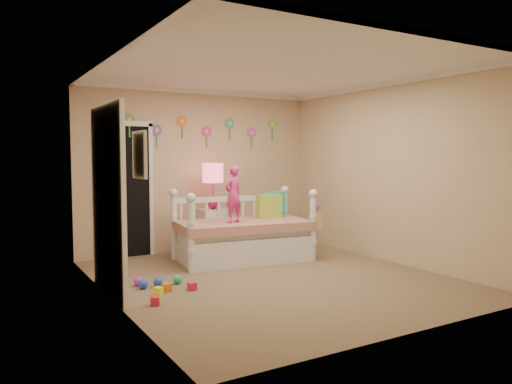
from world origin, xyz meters
TOP-DOWN VIEW (x-y plane):
  - floor at (0.00, 0.00)m, footprint 4.00×4.50m
  - ceiling at (0.00, 0.00)m, footprint 4.00×4.50m
  - back_wall at (0.00, 2.25)m, footprint 4.00×0.01m
  - left_wall at (-2.00, 0.00)m, footprint 0.01×4.50m
  - right_wall at (2.00, 0.00)m, footprint 0.01×4.50m
  - crown_molding at (0.00, 0.00)m, footprint 4.00×4.50m
  - daybed at (0.19, 1.14)m, footprint 2.06×1.27m
  - pillow_turquoise at (0.92, 1.41)m, footprint 0.40×0.23m
  - pillow_lime at (0.68, 1.19)m, footprint 0.39×0.17m
  - child at (-0.03, 1.02)m, footprint 0.34×0.28m
  - nightstand at (0.05, 1.86)m, footprint 0.46×0.37m
  - table_lamp at (0.05, 1.86)m, footprint 0.33×0.33m
  - closet_doorway at (-1.25, 2.23)m, footprint 0.90×0.04m
  - flower_decals at (-0.09, 2.24)m, footprint 3.40×0.02m
  - mirror_closet at (-1.96, 0.30)m, footprint 0.07×1.30m
  - wall_picture at (-1.97, -0.90)m, footprint 0.05×0.34m
  - hanging_bag at (1.12, 0.62)m, footprint 0.20×0.16m
  - toy_scatter at (-1.31, 0.20)m, footprint 1.25×1.51m

SIDE VIEW (x-z plane):
  - floor at x=0.00m, z-range -0.01..0.01m
  - toy_scatter at x=-1.31m, z-range 0.00..0.11m
  - nightstand at x=0.05m, z-range 0.00..0.70m
  - daybed at x=0.19m, z-range 0.00..1.06m
  - hanging_bag at x=1.12m, z-range 0.46..0.82m
  - pillow_lime at x=0.68m, z-range 0.59..0.95m
  - pillow_turquoise at x=0.92m, z-range 0.59..0.97m
  - child at x=-0.03m, z-range 0.59..1.41m
  - closet_doorway at x=-1.25m, z-range 0.00..2.07m
  - mirror_closet at x=-1.96m, z-range 0.00..2.10m
  - table_lamp at x=0.05m, z-range 0.82..1.54m
  - back_wall at x=0.00m, z-range 0.00..2.60m
  - left_wall at x=-2.00m, z-range 0.00..2.60m
  - right_wall at x=2.00m, z-range 0.00..2.60m
  - wall_picture at x=-1.97m, z-range 1.34..1.76m
  - flower_decals at x=-0.09m, z-range 1.69..2.19m
  - crown_molding at x=0.00m, z-range 2.54..2.60m
  - ceiling at x=0.00m, z-range 2.60..2.60m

